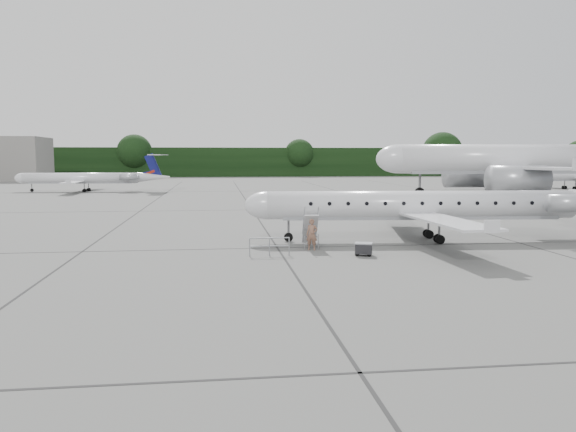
{
  "coord_description": "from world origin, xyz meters",
  "views": [
    {
      "loc": [
        -10.31,
        -26.99,
        5.45
      ],
      "look_at": [
        -6.59,
        2.64,
        2.3
      ],
      "focal_mm": 35.0,
      "sensor_mm": 36.0,
      "label": 1
    }
  ],
  "objects": [
    {
      "name": "baggage_cart",
      "position": [
        -2.32,
        2.95,
        0.39
      ],
      "size": [
        1.09,
        0.98,
        0.78
      ],
      "primitive_type": null,
      "rotation": [
        0.0,
        0.0,
        -0.33
      ],
      "color": "black",
      "rests_on": "ground"
    },
    {
      "name": "bg_regional_right",
      "position": [
        49.06,
        60.19,
        3.37
      ],
      "size": [
        28.03,
        21.88,
        6.75
      ],
      "primitive_type": null,
      "rotation": [
        0.0,
        0.0,
        3.28
      ],
      "color": "silver",
      "rests_on": "ground"
    },
    {
      "name": "safety_railing",
      "position": [
        -7.51,
        3.49,
        0.5
      ],
      "size": [
        2.2,
        0.15,
        1.0
      ],
      "primitive_type": null,
      "rotation": [
        0.0,
        0.0,
        0.03
      ],
      "color": "gray",
      "rests_on": "ground"
    },
    {
      "name": "treeline",
      "position": [
        0.0,
        130.0,
        4.0
      ],
      "size": [
        260.0,
        4.0,
        8.0
      ],
      "primitive_type": "cube",
      "color": "black",
      "rests_on": "ground"
    },
    {
      "name": "main_regional_jet",
      "position": [
        2.73,
        7.86,
        3.26
      ],
      "size": [
        26.93,
        20.43,
        6.53
      ],
      "primitive_type": null,
      "rotation": [
        0.0,
        0.0,
        -0.08
      ],
      "color": "silver",
      "rests_on": "ground"
    },
    {
      "name": "bg_narrowbody",
      "position": [
        29.85,
        46.58,
        7.15
      ],
      "size": [
        41.51,
        31.07,
        14.3
      ],
      "primitive_type": null,
      "rotation": [
        0.0,
        0.0,
        -0.06
      ],
      "color": "silver",
      "rests_on": "ground"
    },
    {
      "name": "passenger",
      "position": [
        -4.87,
        5.13,
        0.92
      ],
      "size": [
        0.78,
        0.63,
        1.85
      ],
      "primitive_type": "imported",
      "rotation": [
        0.0,
        0.0,
        -0.33
      ],
      "color": "brown",
      "rests_on": "ground"
    },
    {
      "name": "ground",
      "position": [
        0.0,
        0.0,
        0.0
      ],
      "size": [
        320.0,
        320.0,
        0.0
      ],
      "primitive_type": "plane",
      "color": "slate",
      "rests_on": "ground"
    },
    {
      "name": "airstair",
      "position": [
        -4.76,
        6.4,
        1.02
      ],
      "size": [
        1.04,
        2.32,
        2.05
      ],
      "primitive_type": null,
      "rotation": [
        0.0,
        0.0,
        -0.08
      ],
      "color": "silver",
      "rests_on": "ground"
    },
    {
      "name": "bg_regional_left",
      "position": [
        -31.6,
        64.38,
        2.97
      ],
      "size": [
        23.82,
        17.98,
        5.94
      ],
      "primitive_type": null,
      "rotation": [
        0.0,
        0.0,
        -0.08
      ],
      "color": "silver",
      "rests_on": "ground"
    }
  ]
}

